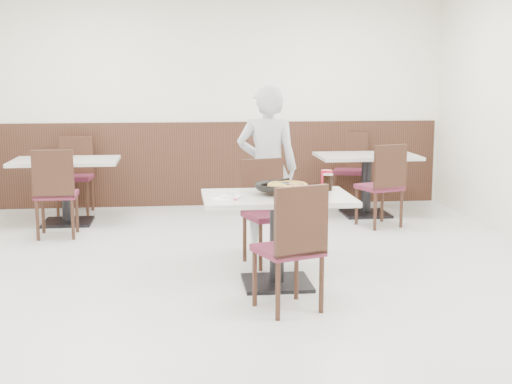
{
  "coord_description": "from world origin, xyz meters",
  "views": [
    {
      "loc": [
        -0.55,
        -5.84,
        1.72
      ],
      "look_at": [
        0.08,
        -0.3,
        0.79
      ],
      "focal_mm": 50.0,
      "sensor_mm": 36.0,
      "label": 1
    }
  ],
  "objects": [
    {
      "name": "bg_table_right",
      "position": [
        1.78,
        2.59,
        0.38
      ],
      "size": [
        1.3,
        0.96,
        0.75
      ],
      "primitive_type": null,
      "rotation": [
        0.0,
        0.0,
        -0.14
      ],
      "color": "beige",
      "rests_on": "floor"
    },
    {
      "name": "wainscot_back",
      "position": [
        0.0,
        3.48,
        0.55
      ],
      "size": [
        5.9,
        0.03,
        1.1
      ],
      "primitive_type": "cube",
      "color": "black",
      "rests_on": "floor"
    },
    {
      "name": "chair_far",
      "position": [
        0.3,
        0.44,
        0.47
      ],
      "size": [
        0.53,
        0.53,
        0.95
      ],
      "primitive_type": null,
      "rotation": [
        0.0,
        0.0,
        3.44
      ],
      "color": "black",
      "rests_on": "floor"
    },
    {
      "name": "diner_person",
      "position": [
        0.34,
        1.0,
        0.81
      ],
      "size": [
        0.64,
        0.47,
        1.62
      ],
      "primitive_type": "imported",
      "rotation": [
        0.0,
        0.0,
        3.0
      ],
      "color": "silver",
      "rests_on": "floor"
    },
    {
      "name": "pizza_pan",
      "position": [
        0.3,
        -0.15,
        0.79
      ],
      "size": [
        0.38,
        0.38,
        0.01
      ],
      "primitive_type": "cylinder",
      "rotation": [
        0.0,
        0.0,
        -0.01
      ],
      "color": "black",
      "rests_on": "trivet"
    },
    {
      "name": "bg_chair_right_far",
      "position": [
        1.75,
        3.28,
        0.47
      ],
      "size": [
        0.53,
        0.53,
        0.95
      ],
      "primitive_type": null,
      "rotation": [
        0.0,
        0.0,
        2.81
      ],
      "color": "black",
      "rests_on": "floor"
    },
    {
      "name": "bg_chair_right_near",
      "position": [
        1.75,
        1.93,
        0.47
      ],
      "size": [
        0.54,
        0.54,
        0.95
      ],
      "primitive_type": null,
      "rotation": [
        0.0,
        0.0,
        0.35
      ],
      "color": "black",
      "rests_on": "floor"
    },
    {
      "name": "bg_chair_left_near",
      "position": [
        -1.81,
        1.82,
        0.47
      ],
      "size": [
        0.43,
        0.43,
        0.95
      ],
      "primitive_type": null,
      "rotation": [
        0.0,
        0.0,
        0.01
      ],
      "color": "black",
      "rests_on": "floor"
    },
    {
      "name": "bg_chair_left_far",
      "position": [
        -1.79,
        3.11,
        0.47
      ],
      "size": [
        0.44,
        0.44,
        0.95
      ],
      "primitive_type": null,
      "rotation": [
        0.0,
        0.0,
        3.08
      ],
      "color": "black",
      "rests_on": "floor"
    },
    {
      "name": "wall_back",
      "position": [
        0.0,
        3.5,
        1.4
      ],
      "size": [
        6.0,
        0.04,
        2.8
      ],
      "primitive_type": "cube",
      "color": "white",
      "rests_on": "floor"
    },
    {
      "name": "floor",
      "position": [
        0.0,
        0.0,
        0.0
      ],
      "size": [
        7.0,
        7.0,
        0.0
      ],
      "primitive_type": "plane",
      "color": "silver",
      "rests_on": "ground"
    },
    {
      "name": "cola_glass",
      "position": [
        0.73,
        -0.01,
        0.81
      ],
      "size": [
        0.08,
        0.08,
        0.13
      ],
      "primitive_type": "cylinder",
      "rotation": [
        0.0,
        0.0,
        -0.01
      ],
      "color": "black",
      "rests_on": "main_table"
    },
    {
      "name": "main_table",
      "position": [
        0.27,
        -0.21,
        0.38
      ],
      "size": [
        1.21,
        0.82,
        0.75
      ],
      "primitive_type": null,
      "rotation": [
        0.0,
        0.0,
        -0.01
      ],
      "color": "beige",
      "rests_on": "floor"
    },
    {
      "name": "red_cup",
      "position": [
        0.74,
        0.08,
        0.83
      ],
      "size": [
        0.1,
        0.1,
        0.16
      ],
      "primitive_type": "cylinder",
      "rotation": [
        0.0,
        0.0,
        -0.01
      ],
      "color": "red",
      "rests_on": "main_table"
    },
    {
      "name": "trivet",
      "position": [
        0.31,
        -0.17,
        0.77
      ],
      "size": [
        0.12,
        0.12,
        0.04
      ],
      "primitive_type": "cylinder",
      "rotation": [
        0.0,
        0.0,
        -0.01
      ],
      "color": "black",
      "rests_on": "main_table"
    },
    {
      "name": "chair_near",
      "position": [
        0.26,
        -0.84,
        0.47
      ],
      "size": [
        0.54,
        0.54,
        0.95
      ],
      "primitive_type": null,
      "rotation": [
        0.0,
        0.0,
        0.36
      ],
      "color": "black",
      "rests_on": "floor"
    },
    {
      "name": "napkin",
      "position": [
        -0.17,
        -0.33,
        0.75
      ],
      "size": [
        0.19,
        0.19,
        0.0
      ],
      "primitive_type": "cube",
      "rotation": [
        0.0,
        0.0,
        0.12
      ],
      "color": "white",
      "rests_on": "main_table"
    },
    {
      "name": "pizza_server",
      "position": [
        0.34,
        -0.17,
        0.84
      ],
      "size": [
        0.08,
        0.1,
        0.0
      ],
      "primitive_type": "cube",
      "rotation": [
        0.0,
        0.0,
        0.16
      ],
      "color": "silver",
      "rests_on": "pizza"
    },
    {
      "name": "wall_front",
      "position": [
        0.0,
        -3.5,
        1.4
      ],
      "size": [
        6.0,
        0.04,
        2.8
      ],
      "primitive_type": "cube",
      "color": "white",
      "rests_on": "floor"
    },
    {
      "name": "side_plate",
      "position": [
        -0.12,
        -0.3,
        0.76
      ],
      "size": [
        0.17,
        0.17,
        0.01
      ],
      "primitive_type": "cylinder",
      "rotation": [
        0.0,
        0.0,
        -0.01
      ],
      "color": "white",
      "rests_on": "napkin"
    },
    {
      "name": "fork",
      "position": [
        -0.1,
        -0.29,
        0.77
      ],
      "size": [
        0.05,
        0.15,
        0.0
      ],
      "primitive_type": "cube",
      "rotation": [
        0.0,
        0.0,
        -0.22
      ],
      "color": "silver",
      "rests_on": "side_plate"
    },
    {
      "name": "bg_table_left",
      "position": [
        -1.8,
        2.49,
        0.38
      ],
      "size": [
        1.24,
        0.86,
        0.75
      ],
      "primitive_type": null,
      "rotation": [
        0.0,
        0.0,
        0.05
      ],
      "color": "beige",
      "rests_on": "floor"
    },
    {
      "name": "pizza",
      "position": [
        0.35,
        -0.2,
        0.81
      ],
      "size": [
        0.32,
        0.32,
        0.02
      ],
      "primitive_type": "cylinder",
      "rotation": [
        0.0,
        0.0,
        -0.01
      ],
      "color": "#BF8F3E",
      "rests_on": "pizza_pan"
    }
  ]
}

